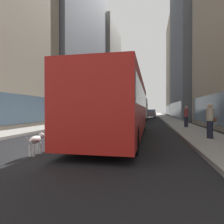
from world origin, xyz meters
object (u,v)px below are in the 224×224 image
at_px(box_truck, 139,109).
at_px(pedestrian_with_handbag, 210,121).
at_px(car_blue_hatchback, 135,116).
at_px(car_grey_wagon, 151,114).
at_px(transit_bus, 120,106).
at_px(car_white_van, 151,113).
at_px(dalmatian_dog, 36,140).
at_px(car_yellow_taxi, 102,116).
at_px(pedestrian_in_coat, 186,116).
at_px(car_black_suv, 117,114).

height_order(box_truck, pedestrian_with_handbag, box_truck).
bearing_deg(car_blue_hatchback, car_grey_wagon, 84.39).
xyz_separation_m(transit_bus, car_white_van, (1.60, 41.35, -0.96)).
bearing_deg(dalmatian_dog, car_grey_wagon, 83.38).
xyz_separation_m(transit_bus, car_yellow_taxi, (-4.00, 11.59, -0.96)).
relative_size(car_yellow_taxi, dalmatian_dog, 4.25).
bearing_deg(box_truck, car_yellow_taxi, -122.09).
bearing_deg(car_yellow_taxi, car_white_van, 79.34).
relative_size(car_yellow_taxi, pedestrian_in_coat, 2.42).
xyz_separation_m(transit_bus, dalmatian_dog, (-2.11, -4.85, -1.26)).
xyz_separation_m(car_black_suv, pedestrian_in_coat, (8.48, -15.82, 0.19)).
bearing_deg(car_blue_hatchback, pedestrian_in_coat, -48.83).
bearing_deg(transit_bus, car_black_suv, 100.50).
bearing_deg(car_yellow_taxi, pedestrian_with_handbag, -55.14).
relative_size(box_truck, dalmatian_dog, 7.79).
distance_m(car_white_van, pedestrian_with_handbag, 42.07).
relative_size(transit_bus, car_yellow_taxi, 2.82).
bearing_deg(dalmatian_dog, car_white_van, 85.40).
bearing_deg(box_truck, car_white_van, 86.08).
relative_size(transit_bus, pedestrian_with_handbag, 6.82).
height_order(car_yellow_taxi, box_truck, box_truck).
bearing_deg(car_yellow_taxi, dalmatian_dog, -83.46).
height_order(car_black_suv, pedestrian_in_coat, pedestrian_in_coat).
distance_m(car_blue_hatchback, pedestrian_in_coat, 6.81).
bearing_deg(car_blue_hatchback, car_white_van, 86.99).
bearing_deg(car_blue_hatchback, pedestrian_with_handbag, -68.59).
xyz_separation_m(car_yellow_taxi, pedestrian_in_coat, (8.48, -5.84, 0.19)).
relative_size(transit_bus, box_truck, 1.54).
distance_m(transit_bus, car_blue_hatchback, 10.92).
bearing_deg(dalmatian_dog, box_truck, 84.71).
height_order(car_yellow_taxi, pedestrian_in_coat, pedestrian_in_coat).
distance_m(box_truck, dalmatian_dog, 22.95).
bearing_deg(transit_bus, pedestrian_with_handbag, -7.81).
distance_m(transit_bus, car_black_suv, 21.96).
bearing_deg(pedestrian_in_coat, pedestrian_with_handbag, -89.74).
xyz_separation_m(car_yellow_taxi, pedestrian_with_handbag, (8.51, -12.21, 0.19)).
bearing_deg(pedestrian_in_coat, car_white_van, 94.62).
distance_m(car_white_van, pedestrian_in_coat, 35.71).
relative_size(transit_bus, car_grey_wagon, 2.51).
xyz_separation_m(car_grey_wagon, pedestrian_in_coat, (2.88, -21.41, 0.19)).
height_order(car_white_van, pedestrian_in_coat, pedestrian_in_coat).
bearing_deg(box_truck, transit_bus, -90.00).
bearing_deg(box_truck, car_black_suv, 138.00).
height_order(car_yellow_taxi, car_blue_hatchback, same).
distance_m(car_black_suv, box_truck, 5.45).
height_order(car_white_van, dalmatian_dog, car_white_van).
height_order(car_blue_hatchback, pedestrian_with_handbag, pedestrian_with_handbag).
height_order(car_white_van, car_grey_wagon, same).
xyz_separation_m(car_white_van, car_grey_wagon, (0.00, -14.19, 0.00)).
xyz_separation_m(car_black_suv, box_truck, (4.00, -3.60, 0.84)).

